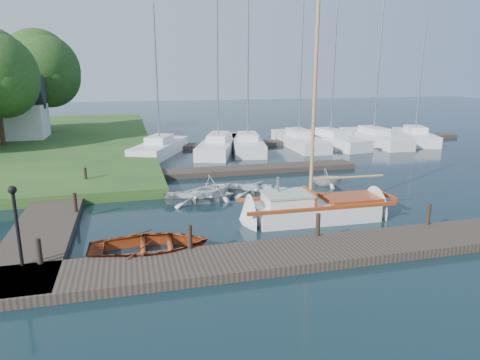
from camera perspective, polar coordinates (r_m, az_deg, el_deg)
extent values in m
plane|color=black|center=(19.45, 0.00, -3.43)|extent=(160.00, 160.00, 0.00)
cube|color=#2F251D|center=(14.04, 6.35, -9.92)|extent=(18.00, 2.20, 0.30)
cube|color=#2F251D|center=(20.99, -23.16, -2.85)|extent=(2.20, 18.00, 0.30)
cube|color=#2F251D|center=(25.98, 0.61, 1.37)|extent=(14.00, 1.60, 0.30)
cube|color=#2F251D|center=(37.43, 8.62, 5.10)|extent=(30.00, 1.60, 0.30)
cylinder|color=black|center=(14.19, -25.21, -8.57)|extent=(0.16, 0.16, 0.80)
cylinder|color=black|center=(14.02, -6.72, -7.52)|extent=(0.16, 0.16, 0.80)
cylinder|color=black|center=(15.25, 10.35, -5.87)|extent=(0.16, 0.16, 0.80)
cylinder|color=black|center=(17.57, 23.81, -4.19)|extent=(0.16, 0.16, 0.80)
cylinder|color=black|center=(18.80, -21.13, -2.79)|extent=(0.16, 0.16, 0.80)
cylinder|color=black|center=(23.62, -19.91, 0.61)|extent=(0.16, 0.16, 0.80)
cylinder|color=black|center=(14.06, -27.52, -5.98)|extent=(0.10, 0.10, 2.20)
sphere|color=black|center=(13.73, -28.08, -1.17)|extent=(0.24, 0.24, 0.24)
cube|color=silver|center=(17.91, 9.87, -4.41)|extent=(5.05, 2.14, 0.90)
cone|color=silver|center=(19.28, 18.26, -3.60)|extent=(1.35, 1.99, 1.96)
cone|color=silver|center=(17.01, 0.64, -5.20)|extent=(1.05, 1.99, 1.96)
cube|color=maroon|center=(18.59, 8.81, -2.04)|extent=(6.20, 0.29, 0.14)
cube|color=maroon|center=(16.94, 11.17, -3.74)|extent=(6.20, 0.29, 0.14)
cube|color=maroon|center=(19.32, 19.27, -2.07)|extent=(0.15, 1.10, 0.14)
cube|color=silver|center=(17.29, 6.29, -2.63)|extent=(1.84, 1.45, 0.44)
cube|color=#A1B39D|center=(17.22, 6.31, -1.84)|extent=(1.94, 1.55, 0.08)
cube|color=maroon|center=(17.60, 9.22, -2.16)|extent=(0.16, 1.40, 0.60)
cylinder|color=slate|center=(17.31, 5.08, -0.59)|extent=(0.12, 0.12, 0.60)
cube|color=maroon|center=(18.42, 14.53, -2.35)|extent=(2.24, 1.56, 0.20)
cylinder|color=#A3783F|center=(16.97, 9.90, 10.60)|extent=(0.14, 0.14, 8.40)
cylinder|color=#A3783F|center=(18.11, 14.14, 0.33)|extent=(3.20, 0.19, 0.10)
imported|color=maroon|center=(14.56, -11.88, -8.16)|extent=(4.00, 2.91, 0.81)
imported|color=silver|center=(20.14, -5.44, -1.88)|extent=(3.54, 2.74, 0.68)
imported|color=silver|center=(20.41, -3.69, -0.75)|extent=(3.13, 2.99, 1.29)
imported|color=silver|center=(21.26, 2.77, -0.99)|extent=(3.93, 3.51, 0.67)
imported|color=silver|center=(23.38, 11.51, 0.54)|extent=(2.12, 1.90, 1.00)
cube|color=silver|center=(32.27, -10.64, 4.15)|extent=(5.00, 7.51, 0.90)
cube|color=silver|center=(32.16, -10.70, 5.38)|extent=(2.32, 2.89, 0.50)
cylinder|color=slate|center=(31.82, -11.08, 13.47)|extent=(0.12, 0.12, 9.56)
cube|color=silver|center=(33.04, -2.89, 4.60)|extent=(5.08, 9.12, 0.90)
cube|color=silver|center=(32.93, -2.90, 5.80)|extent=(2.37, 3.41, 0.50)
cylinder|color=slate|center=(32.60, -3.02, 14.62)|extent=(0.12, 0.12, 10.60)
cube|color=silver|center=(33.22, 1.02, 4.67)|extent=(3.57, 7.49, 0.90)
cube|color=silver|center=(33.12, 1.02, 5.86)|extent=(1.87, 2.75, 0.50)
cylinder|color=slate|center=(32.79, 1.06, 14.99)|extent=(0.12, 0.12, 11.01)
cube|color=silver|center=(35.70, 7.84, 5.19)|extent=(2.57, 8.68, 0.90)
cube|color=silver|center=(35.60, 7.88, 6.30)|extent=(1.53, 3.06, 0.50)
cylinder|color=slate|center=(35.31, 8.21, 15.83)|extent=(0.12, 0.12, 12.30)
cube|color=silver|center=(36.43, 11.95, 5.19)|extent=(3.50, 8.17, 0.90)
cube|color=silver|center=(36.34, 12.01, 6.29)|extent=(1.85, 2.97, 0.50)
cylinder|color=slate|center=(36.04, 12.42, 14.15)|extent=(0.12, 0.12, 10.46)
cube|color=silver|center=(38.59, 17.36, 5.34)|extent=(2.44, 8.80, 0.90)
cube|color=silver|center=(38.50, 17.44, 6.37)|extent=(1.48, 3.10, 0.50)
cylinder|color=slate|center=(38.22, 18.00, 13.85)|extent=(0.12, 0.12, 10.55)
cube|color=silver|center=(40.51, 22.27, 5.32)|extent=(4.45, 7.29, 0.90)
cube|color=silver|center=(40.42, 22.36, 6.30)|extent=(2.15, 2.77, 0.50)
cylinder|color=slate|center=(40.15, 23.00, 12.93)|extent=(0.12, 0.12, 9.87)
cube|color=silver|center=(41.19, -27.92, 6.90)|extent=(5.00, 4.00, 2.80)
cube|color=#2B2931|center=(41.03, -28.31, 10.27)|extent=(5.25, 2.88, 2.88)
cylinder|color=#332114|center=(37.29, -29.30, 6.65)|extent=(0.36, 0.36, 3.42)
sphere|color=#1E3D16|center=(36.71, -29.21, 11.36)|extent=(5.32, 5.32, 5.32)
cylinder|color=#332114|center=(44.68, -24.36, 8.28)|extent=(0.36, 0.36, 3.67)
sphere|color=#1E3D16|center=(44.54, -24.85, 13.10)|extent=(6.73, 6.73, 6.73)
sphere|color=#1E3D16|center=(44.17, -24.20, 12.50)|extent=(5.71, 5.71, 5.71)
sphere|color=#1E3D16|center=(45.01, -25.38, 13.95)|extent=(6.12, 6.12, 6.12)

